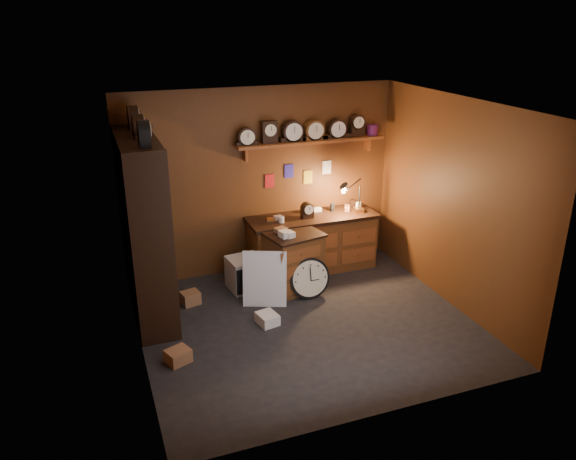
% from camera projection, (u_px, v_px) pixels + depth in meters
% --- Properties ---
extents(floor, '(4.00, 4.00, 0.00)m').
position_uv_depth(floor, '(307.00, 324.00, 7.00)').
color(floor, black).
rests_on(floor, ground).
extents(room_shell, '(4.02, 3.62, 2.71)m').
position_uv_depth(room_shell, '(309.00, 189.00, 6.49)').
color(room_shell, '#573114').
rests_on(room_shell, ground).
extents(shelving_unit, '(0.47, 1.60, 2.58)m').
position_uv_depth(shelving_unit, '(142.00, 222.00, 6.82)').
color(shelving_unit, black).
rests_on(shelving_unit, ground).
extents(workbench, '(1.92, 0.66, 1.36)m').
position_uv_depth(workbench, '(312.00, 240.00, 8.34)').
color(workbench, brown).
rests_on(workbench, ground).
extents(low_cabinet, '(0.84, 0.75, 0.92)m').
position_uv_depth(low_cabinet, '(293.00, 259.00, 7.75)').
color(low_cabinet, brown).
rests_on(low_cabinet, ground).
extents(big_round_clock, '(0.57, 0.18, 0.57)m').
position_uv_depth(big_round_clock, '(309.00, 278.00, 7.57)').
color(big_round_clock, black).
rests_on(big_round_clock, ground).
extents(white_panel, '(0.59, 0.36, 0.76)m').
position_uv_depth(white_panel, '(265.00, 304.00, 7.48)').
color(white_panel, silver).
rests_on(white_panel, ground).
extents(mini_fridge, '(0.49, 0.51, 0.46)m').
position_uv_depth(mini_fridge, '(245.00, 274.00, 7.83)').
color(mini_fridge, silver).
rests_on(mini_fridge, ground).
extents(floor_box_a, '(0.31, 0.29, 0.15)m').
position_uv_depth(floor_box_a, '(178.00, 356.00, 6.22)').
color(floor_box_a, '#966641').
rests_on(floor_box_a, ground).
extents(floor_box_b, '(0.27, 0.31, 0.14)m').
position_uv_depth(floor_box_b, '(267.00, 319.00, 6.99)').
color(floor_box_b, white).
rests_on(floor_box_b, ground).
extents(floor_box_c, '(0.27, 0.24, 0.17)m').
position_uv_depth(floor_box_c, '(190.00, 298.00, 7.46)').
color(floor_box_c, '#966641').
rests_on(floor_box_c, ground).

